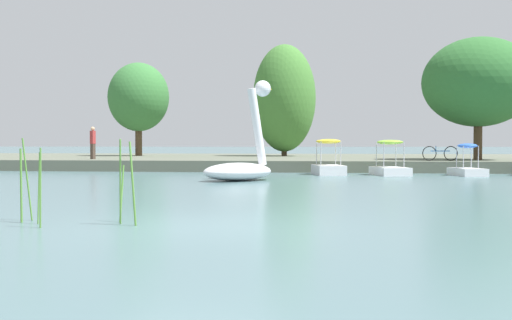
# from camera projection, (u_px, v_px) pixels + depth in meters

# --- Properties ---
(ground_plane) EXTENTS (653.23, 653.23, 0.00)m
(ground_plane) POSITION_uv_depth(u_px,v_px,m) (200.00, 227.00, 9.83)
(ground_plane) COLOR slate
(shore_bank_far) EXTENTS (124.66, 22.42, 0.54)m
(shore_bank_far) POSITION_uv_depth(u_px,v_px,m) (300.00, 161.00, 39.85)
(shore_bank_far) COLOR #5B6051
(shore_bank_far) RESTS_ON ground_plane
(swan_boat) EXTENTS (3.13, 3.22, 3.69)m
(swan_boat) POSITION_uv_depth(u_px,v_px,m) (241.00, 162.00, 22.44)
(swan_boat) COLOR white
(swan_boat) RESTS_ON ground_plane
(pedal_boat_yellow) EXTENTS (1.58, 2.34, 1.54)m
(pedal_boat_yellow) POSITION_uv_depth(u_px,v_px,m) (328.00, 164.00, 26.89)
(pedal_boat_yellow) COLOR white
(pedal_boat_yellow) RESTS_ON ground_plane
(pedal_boat_lime) EXTENTS (1.69, 2.34, 1.50)m
(pedal_boat_lime) POSITION_uv_depth(u_px,v_px,m) (390.00, 164.00, 26.40)
(pedal_boat_lime) COLOR white
(pedal_boat_lime) RESTS_ON ground_plane
(pedal_boat_blue) EXTENTS (1.38, 2.10, 1.35)m
(pedal_boat_blue) POSITION_uv_depth(u_px,v_px,m) (467.00, 167.00, 26.01)
(pedal_boat_blue) COLOR white
(pedal_boat_blue) RESTS_ON ground_plane
(tree_broadleaf_left) EXTENTS (5.72, 5.65, 6.27)m
(tree_broadleaf_left) POSITION_uv_depth(u_px,v_px,m) (138.00, 97.00, 41.73)
(tree_broadleaf_left) COLOR #4C3823
(tree_broadleaf_left) RESTS_ON shore_bank_far
(tree_willow_near_path) EXTENTS (5.83, 5.95, 7.40)m
(tree_willow_near_path) POSITION_uv_depth(u_px,v_px,m) (284.00, 98.00, 41.13)
(tree_willow_near_path) COLOR #423323
(tree_willow_near_path) RESTS_ON shore_bank_far
(tree_sapling_by_fence) EXTENTS (5.57, 5.54, 6.11)m
(tree_sapling_by_fence) POSITION_uv_depth(u_px,v_px,m) (478.00, 82.00, 30.94)
(tree_sapling_by_fence) COLOR #4C3823
(tree_sapling_by_fence) RESTS_ON shore_bank_far
(person_on_path) EXTENTS (0.27, 0.28, 1.70)m
(person_on_path) POSITION_uv_depth(u_px,v_px,m) (93.00, 142.00, 32.43)
(person_on_path) COLOR #47382D
(person_on_path) RESTS_ON shore_bank_far
(bicycle_parked) EXTENTS (1.71, 0.46, 0.71)m
(bicycle_parked) POSITION_uv_depth(u_px,v_px,m) (440.00, 153.00, 29.22)
(bicycle_parked) COLOR black
(bicycle_parked) RESTS_ON shore_bank_far
(reed_clump_foreground) EXTENTS (3.00, 1.23, 1.60)m
(reed_clump_foreground) POSITION_uv_depth(u_px,v_px,m) (48.00, 184.00, 10.18)
(reed_clump_foreground) COLOR #568E38
(reed_clump_foreground) RESTS_ON ground_plane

